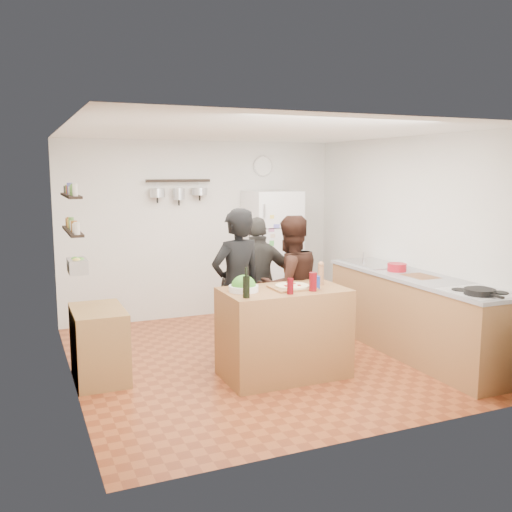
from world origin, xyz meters
name	(u,v)px	position (x,y,z in m)	size (l,w,h in m)	color
room_shell	(246,244)	(0.00, 0.39, 1.25)	(4.20, 4.20, 4.20)	brown
prep_island	(284,333)	(0.01, -0.59, 0.46)	(1.25, 0.72, 0.91)	olive
pizza_board	(292,288)	(0.09, -0.61, 0.92)	(0.42, 0.34, 0.02)	brown
pizza	(292,286)	(0.09, -0.61, 0.94)	(0.34, 0.34, 0.02)	#D1BF8A
salad_bowl	(244,288)	(-0.41, -0.54, 0.94)	(0.29, 0.29, 0.06)	white
wine_bottle	(246,287)	(-0.49, -0.81, 1.01)	(0.07, 0.07, 0.20)	black
wine_glass_near	(290,286)	(-0.04, -0.83, 0.99)	(0.06, 0.06, 0.15)	#55070D
wine_glass_far	(313,282)	(0.23, -0.79, 1.00)	(0.08, 0.08, 0.19)	#5F080E
pepper_mill	(321,275)	(0.46, -0.54, 1.01)	(0.06, 0.06, 0.19)	#93613D
salt_canister	(316,282)	(0.31, -0.71, 0.98)	(0.08, 0.08, 0.13)	navy
person_left	(237,287)	(-0.28, -0.03, 0.85)	(0.62, 0.41, 1.70)	black
person_center	(290,286)	(0.36, -0.02, 0.80)	(0.78, 0.61, 1.60)	black
person_back	(259,282)	(0.19, 0.47, 0.77)	(0.91, 0.38, 1.55)	#2B2926
counter_run	(415,316)	(1.70, -0.55, 0.45)	(0.63, 2.63, 0.90)	#9E7042
stove_top	(480,293)	(1.70, -1.50, 0.91)	(0.60, 0.62, 0.02)	white
skillet	(480,292)	(1.60, -1.60, 0.95)	(0.29, 0.29, 0.06)	black
sink	(373,264)	(1.70, 0.30, 0.92)	(0.50, 0.80, 0.03)	silver
cutting_board	(421,277)	(1.70, -0.61, 0.91)	(0.30, 0.40, 0.02)	brown
red_bowl	(397,267)	(1.65, -0.25, 0.97)	(0.22, 0.22, 0.09)	#A61220
fridge	(272,253)	(0.95, 1.75, 0.90)	(0.70, 0.68, 1.80)	white
wall_clock	(263,166)	(0.95, 2.08, 2.15)	(0.30, 0.30, 0.03)	silver
spice_shelf_lower	(72,231)	(-1.93, 0.20, 1.50)	(0.12, 1.00, 0.03)	black
spice_shelf_upper	(71,196)	(-1.93, 0.20, 1.85)	(0.12, 1.00, 0.03)	black
produce_basket	(77,266)	(-1.90, 0.20, 1.15)	(0.18, 0.35, 0.14)	silver
side_table	(99,344)	(-1.74, 0.04, 0.36)	(0.50, 0.80, 0.73)	olive
pot_rack	(178,181)	(-0.35, 2.00, 1.95)	(0.90, 0.04, 0.04)	black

